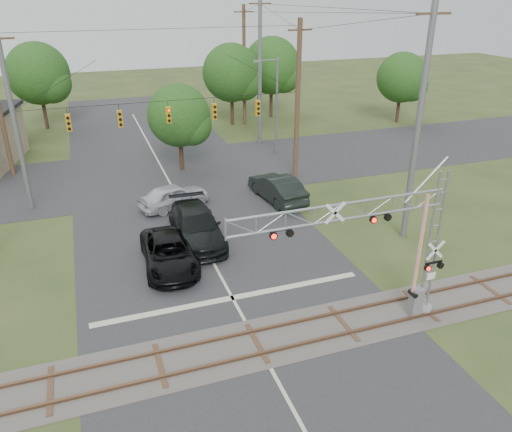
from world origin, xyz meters
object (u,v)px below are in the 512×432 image
object	(u,v)px
crossing_gantry	(378,240)
sedan_silver	(174,196)
traffic_signal_span	(182,111)
pickup_black	(169,253)
car_dark	(196,226)
streetlight	(275,102)

from	to	relation	value
crossing_gantry	sedan_silver	xyz separation A→B (m)	(-5.53, 15.43, -3.34)
traffic_signal_span	pickup_black	world-z (taller)	traffic_signal_span
car_dark	streetlight	distance (m)	17.61
car_dark	crossing_gantry	bearing A→B (deg)	-61.20
pickup_black	sedan_silver	bearing A→B (deg)	79.59
crossing_gantry	sedan_silver	world-z (taller)	crossing_gantry
traffic_signal_span	car_dark	size ratio (longest dim) A/B	3.06
traffic_signal_span	streetlight	bearing A→B (deg)	32.33
crossing_gantry	car_dark	world-z (taller)	crossing_gantry
crossing_gantry	car_dark	xyz separation A→B (m)	(-5.22, 10.22, -3.23)
traffic_signal_span	sedan_silver	world-z (taller)	traffic_signal_span
pickup_black	streetlight	bearing A→B (deg)	55.42
pickup_black	sedan_silver	size ratio (longest dim) A/B	1.19
car_dark	sedan_silver	size ratio (longest dim) A/B	1.33
traffic_signal_span	car_dark	distance (m)	9.52
crossing_gantry	sedan_silver	distance (m)	16.73
car_dark	sedan_silver	distance (m)	5.22
streetlight	pickup_black	bearing A→B (deg)	-126.93
car_dark	streetlight	xyz separation A→B (m)	(10.20, 13.87, 3.66)
pickup_black	car_dark	xyz separation A→B (m)	(2.04, 2.41, 0.13)
pickup_black	car_dark	bearing A→B (deg)	52.16
crossing_gantry	traffic_signal_span	xyz separation A→B (m)	(-4.08, 18.36, 1.58)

